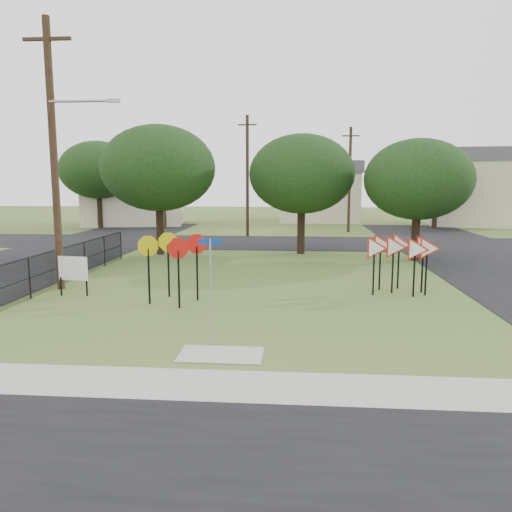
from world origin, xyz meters
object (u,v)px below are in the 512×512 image
(info_board, at_px, (73,270))
(yield_sign_cluster, at_px, (402,250))
(street_name_sign, at_px, (211,284))
(stop_sign_cluster, at_px, (173,252))

(info_board, bearing_deg, yield_sign_cluster, 7.09)
(street_name_sign, relative_size, stop_sign_cluster, 1.16)
(yield_sign_cluster, relative_size, info_board, 1.96)
(street_name_sign, distance_m, stop_sign_cluster, 4.92)
(stop_sign_cluster, relative_size, info_board, 1.62)
(street_name_sign, xyz_separation_m, yield_sign_cluster, (5.97, 6.56, 0.05))
(street_name_sign, bearing_deg, yield_sign_cluster, 47.71)
(stop_sign_cluster, distance_m, info_board, 3.98)
(street_name_sign, relative_size, yield_sign_cluster, 0.96)
(yield_sign_cluster, bearing_deg, info_board, -172.91)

